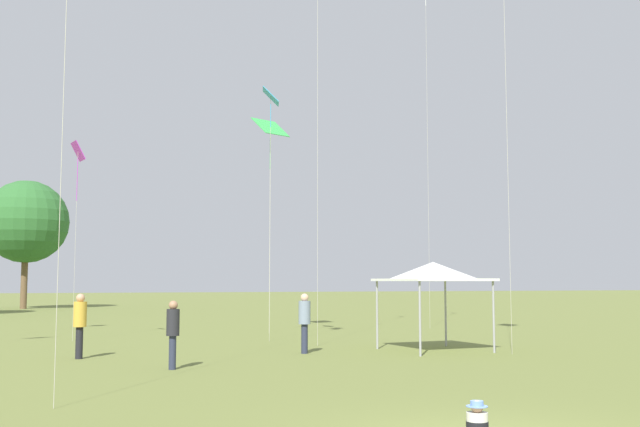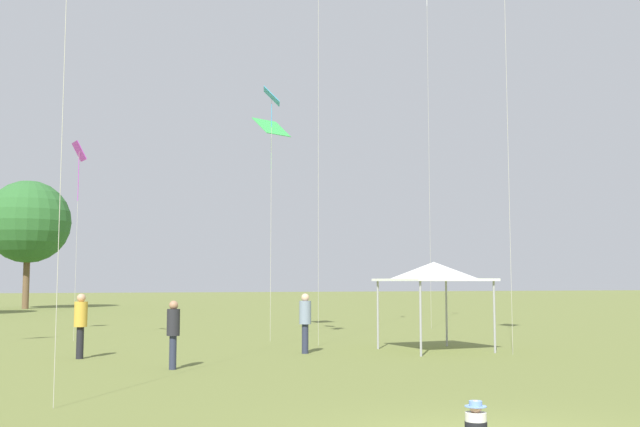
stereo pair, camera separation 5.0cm
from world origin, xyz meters
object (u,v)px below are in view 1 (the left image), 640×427
(seated_toddler, at_px, (477,426))
(person_standing_1, at_px, (173,328))
(kite_5, at_px, (270,130))
(distant_tree_0, at_px, (26,222))
(kite_4, at_px, (78,158))
(person_standing_0, at_px, (80,320))
(kite_6, at_px, (426,3))
(person_standing_2, at_px, (305,318))
(kite_3, at_px, (271,105))
(canopy_tent, at_px, (433,272))

(seated_toddler, xyz_separation_m, person_standing_1, (-2.55, 10.15, 0.79))
(kite_5, xyz_separation_m, distant_tree_0, (-10.93, 34.67, -1.74))
(seated_toddler, bearing_deg, kite_4, 108.32)
(person_standing_0, xyz_separation_m, distant_tree_0, (-2.77, 43.35, 6.03))
(seated_toddler, bearing_deg, kite_6, 68.80)
(kite_5, relative_size, kite_6, 0.54)
(person_standing_0, distance_m, person_standing_2, 6.63)
(person_standing_1, distance_m, kite_3, 12.12)
(kite_6, bearing_deg, kite_3, -172.07)
(kite_4, distance_m, kite_6, 18.56)
(person_standing_0, relative_size, kite_3, 0.19)
(person_standing_0, height_order, person_standing_2, person_standing_0)
(person_standing_2, bearing_deg, kite_5, 179.79)
(seated_toddler, distance_m, kite_5, 24.25)
(kite_5, height_order, distant_tree_0, distant_tree_0)
(kite_4, height_order, distant_tree_0, distant_tree_0)
(person_standing_0, distance_m, kite_6, 23.64)
(kite_5, distance_m, distant_tree_0, 36.39)
(seated_toddler, xyz_separation_m, kite_5, (3.49, 22.39, 8.64))
(canopy_tent, distance_m, kite_6, 17.65)
(kite_6, bearing_deg, kite_5, 163.24)
(seated_toddler, bearing_deg, canopy_tent, 69.44)
(seated_toddler, bearing_deg, kite_5, 86.77)
(canopy_tent, bearing_deg, person_standing_0, 173.37)
(kite_3, bearing_deg, kite_5, 44.95)
(kite_5, bearing_deg, person_standing_2, -77.13)
(seated_toddler, xyz_separation_m, person_standing_0, (-4.66, 13.70, 0.87))
(kite_5, bearing_deg, person_standing_1, -93.98)
(person_standing_0, xyz_separation_m, kite_5, (8.15, 8.68, 7.77))
(seated_toddler, height_order, kite_6, kite_6)
(kite_4, bearing_deg, seated_toddler, -134.96)
(seated_toddler, xyz_separation_m, canopy_tent, (6.12, 12.45, 2.27))
(person_standing_1, height_order, canopy_tent, canopy_tent)
(canopy_tent, relative_size, kite_5, 0.34)
(person_standing_2, distance_m, canopy_tent, 4.46)
(kite_3, height_order, distant_tree_0, distant_tree_0)
(person_standing_1, distance_m, distant_tree_0, 47.55)
(person_standing_2, xyz_separation_m, kite_6, (9.55, 9.68, 14.74))
(person_standing_1, distance_m, person_standing_2, 5.32)
(seated_toddler, height_order, kite_5, kite_5)
(person_standing_2, bearing_deg, kite_6, 144.63)
(person_standing_2, bearing_deg, person_standing_0, -86.70)
(person_standing_1, bearing_deg, person_standing_2, 103.52)
(kite_6, bearing_deg, kite_4, 168.32)
(person_standing_1, bearing_deg, person_standing_0, -168.33)
(person_standing_0, xyz_separation_m, person_standing_2, (6.60, -0.69, -0.01))
(seated_toddler, height_order, kite_3, kite_3)
(canopy_tent, relative_size, distant_tree_0, 0.30)
(person_standing_2, bearing_deg, person_standing_1, -48.19)
(kite_3, height_order, kite_6, kite_6)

